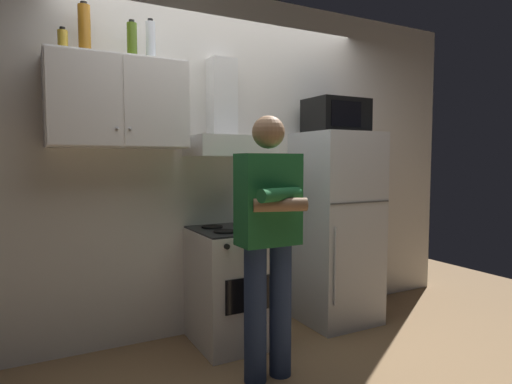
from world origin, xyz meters
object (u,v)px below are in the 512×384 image
Objects in this scene: upper_cabinet at (118,103)px; bottle_liquor_amber at (84,30)px; microwave at (336,116)px; range_hood at (227,130)px; refrigerator at (336,228)px; cooking_pot at (257,220)px; bottle_vodka_clear at (151,42)px; stove_oven at (235,285)px; person_standing at (269,237)px; bottle_olive_oil at (132,40)px; bottle_spice_jar at (63,41)px.

bottle_liquor_amber is (-0.19, 0.02, 0.46)m from upper_cabinet.
microwave is 1.43× the size of bottle_liquor_amber.
bottle_liquor_amber reaches higher than range_hood.
bottle_liquor_amber reaches higher than refrigerator.
upper_cabinet is 2.86× the size of cooking_pot.
refrigerator is 0.94m from microwave.
bottle_vodka_clear reaches higher than refrigerator.
range_hood is 0.82m from bottle_vodka_clear.
stove_oven is at bearing -179.96° from refrigerator.
bottle_olive_oil is (-0.65, 0.70, 1.27)m from person_standing.
range_hood is 1.24m from bottle_spice_jar.
bottle_vodka_clear is (-0.52, 0.75, 1.29)m from person_standing.
stove_oven is at bearing -6.24° from bottle_spice_jar.
stove_oven is (0.80, -0.13, -1.32)m from upper_cabinet.
person_standing is at bearing -110.30° from cooking_pot.
range_hood reaches higher than person_standing.
person_standing is 6.56× the size of bottle_olive_oil.
refrigerator is 0.84m from cooking_pot.
range_hood is 2.57× the size of bottle_vodka_clear.
bottle_vodka_clear reaches higher than range_hood.
bottle_olive_oil is at bearing 133.11° from person_standing.
microwave is 1.59m from bottle_vodka_clear.
cooking_pot is (-0.82, -0.14, -0.80)m from microwave.
refrigerator is 10.53× the size of bottle_spice_jar.
range_hood is 0.46× the size of person_standing.
bottle_vodka_clear is at bearing 124.60° from person_standing.
range_hood reaches higher than upper_cabinet.
bottle_spice_jar is at bearing -179.62° from upper_cabinet.
stove_oven is 1.17m from range_hood.
bottle_liquor_amber is at bearing 175.71° from refrigerator.
person_standing is at bearing -46.89° from bottle_olive_oil.
bottle_vodka_clear is (-1.52, 0.14, 1.39)m from refrigerator.
range_hood is 2.24× the size of bottle_liquor_amber.
bottle_vodka_clear is (0.56, 0.02, 0.07)m from bottle_spice_jar.
bottle_spice_jar is (-0.33, -0.00, 0.37)m from upper_cabinet.
stove_oven is 3.00× the size of bottle_vodka_clear.
refrigerator is 5.09× the size of cooking_pot.
cooking_pot is at bearing -171.68° from refrigerator.
stove_oven is 2.03m from bottle_spice_jar.
stove_oven is 2.78× the size of cooking_pot.
person_standing is (-1.00, -0.62, -0.84)m from microwave.
bottle_olive_oil is (-0.70, -0.03, 0.57)m from range_hood.
range_hood is at bearing 172.45° from refrigerator.
cooking_pot is 0.94× the size of bottle_liquor_amber.
upper_cabinet is 0.49m from bottle_spice_jar.
person_standing is at bearing -34.12° from bottle_spice_jar.
microwave is 1.53× the size of cooking_pot.
microwave is at bearing -4.68° from bottle_vodka_clear.
bottle_vodka_clear is (0.23, 0.02, 0.44)m from upper_cabinet.
refrigerator is at bearing -4.07° from upper_cabinet.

